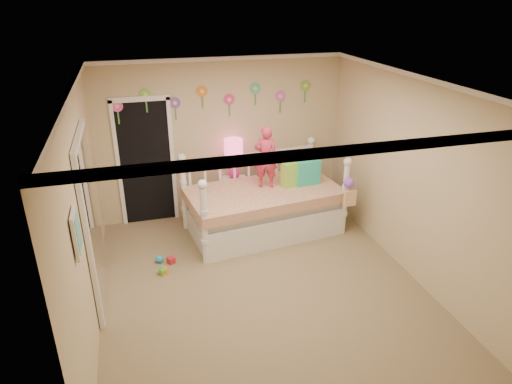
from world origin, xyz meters
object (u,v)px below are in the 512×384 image
object	(u,v)px
daybed	(263,193)
table_lamp	(234,153)
nightstand	(235,196)
child	(266,157)

from	to	relation	value
daybed	table_lamp	distance (m)	0.87
nightstand	child	bearing A→B (deg)	-51.76
daybed	table_lamp	xyz separation A→B (m)	(-0.31, 0.67, 0.47)
daybed	child	xyz separation A→B (m)	(0.06, 0.09, 0.56)
nightstand	daybed	bearing A→B (deg)	-59.54
daybed	child	size ratio (longest dim) A/B	2.45
table_lamp	daybed	bearing A→B (deg)	-65.31
daybed	table_lamp	world-z (taller)	table_lamp
child	daybed	bearing A→B (deg)	73.35
child	table_lamp	distance (m)	0.69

